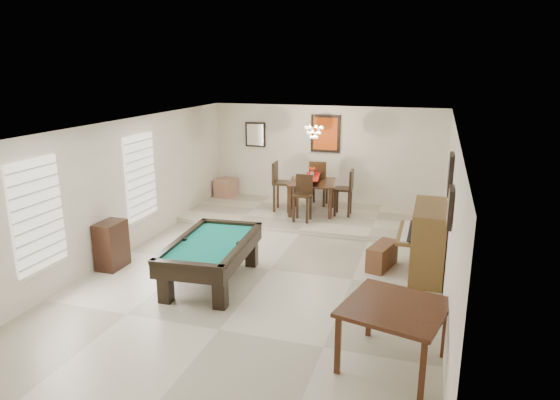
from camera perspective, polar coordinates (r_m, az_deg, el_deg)
The scene contains 26 objects.
ground_plane at distance 9.16m, azimuth -1.14°, elevation -7.97°, with size 6.00×9.00×0.02m, color beige.
wall_back at distance 12.97m, azimuth 5.20°, elevation 4.96°, with size 6.00×0.04×2.60m, color silver.
wall_front at distance 4.96m, azimuth -18.46°, elevation -13.18°, with size 6.00×0.04×2.60m, color silver.
wall_left at distance 10.07m, azimuth -17.59°, elevation 1.31°, with size 0.04×9.00×2.60m, color silver.
wall_right at distance 8.31m, azimuth 18.84°, elevation -1.67°, with size 0.04×9.00×2.60m, color silver.
ceiling at distance 8.48m, azimuth -1.23°, elevation 8.47°, with size 6.00×9.00×0.04m, color white.
dining_step at distance 12.08m, azimuth 3.78°, elevation -1.84°, with size 6.00×2.50×0.12m, color beige.
window_left_front at distance 8.39m, azimuth -25.99°, elevation -1.54°, with size 0.06×1.00×1.70m, color white.
window_left_rear at distance 10.51m, azimuth -15.65°, elevation 2.59°, with size 0.06×1.00×1.70m, color white.
pool_table at distance 8.58m, azimuth -7.79°, elevation -7.07°, with size 1.17×2.16×0.72m, color black, non-canonical shape.
square_table at distance 6.45m, azimuth 12.80°, elevation -14.86°, with size 1.16×1.16×0.80m, color #361A0D, non-canonical shape.
upright_piano at distance 9.12m, azimuth 15.67°, elevation -4.40°, with size 0.84×1.50×1.25m, color brown, non-canonical shape.
piano_bench at distance 9.34m, azimuth 11.58°, elevation -6.27°, with size 0.31×0.80×0.45m, color brown.
apothecary_chest at distance 9.59m, azimuth -18.71°, elevation -4.88°, with size 0.39×0.58×0.87m, color black.
dining_table at distance 12.04m, azimuth 3.66°, elevation 0.61°, with size 1.08×1.08×0.89m, color black, non-canonical shape.
flower_vase at distance 11.91m, azimuth 3.71°, elevation 3.27°, with size 0.15×0.15×0.25m, color #AF290F, non-canonical shape.
dining_chair_south at distance 11.36m, azimuth 2.56°, elevation 0.16°, with size 0.39×0.39×1.06m, color black, non-canonical shape.
dining_chair_north at distance 12.70m, azimuth 4.48°, elevation 1.98°, with size 0.43×0.43×1.16m, color black, non-canonical shape.
dining_chair_west at distance 12.16m, azimuth 0.35°, elevation 1.53°, with size 0.44×0.44×1.20m, color black, non-canonical shape.
dining_chair_east at distance 11.89m, azimuth 7.24°, elevation 0.85°, with size 0.41×0.41×1.10m, color black, non-canonical shape.
corner_bench at distance 13.63m, azimuth -6.22°, elevation 1.41°, with size 0.43×0.54×0.49m, color #AC7A5D.
chandelier at distance 11.58m, azimuth 3.90°, elevation 8.26°, with size 0.44×0.44×0.60m, color #FFE5B2, non-canonical shape.
back_painting at distance 12.84m, azimuth 5.22°, elevation 7.56°, with size 0.75×0.06×0.95m, color #D84C14.
back_mirror at distance 13.38m, azimuth -2.83°, elevation 7.48°, with size 0.55×0.06×0.65m, color white.
right_picture_upper at distance 8.45m, azimuth 18.89°, elevation 2.82°, with size 0.06×0.55×0.65m, color slate.
right_picture_lower at distance 7.23m, azimuth 18.90°, elevation -0.81°, with size 0.06×0.45×0.55m, color gray.
Camera 1 is at (2.70, -7.98, 3.59)m, focal length 32.00 mm.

